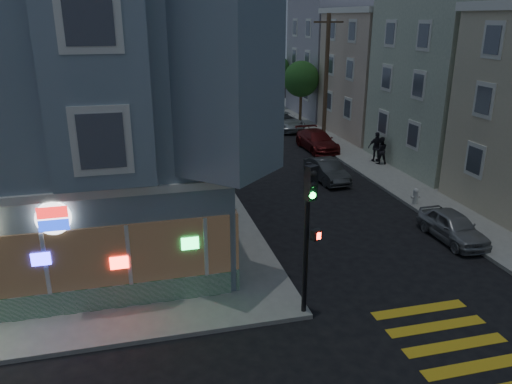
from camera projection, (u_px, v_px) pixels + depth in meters
name	position (u px, v px, depth m)	size (l,w,h in m)	color
ground	(231.00, 378.00, 13.01)	(120.00, 120.00, 0.00)	black
sidewalk_ne	(459.00, 135.00, 39.34)	(24.00, 42.00, 0.15)	gray
corner_building	(25.00, 99.00, 19.73)	(14.60, 14.60, 11.40)	slate
row_house_b	(491.00, 77.00, 30.36)	(12.00, 8.60, 10.50)	#A0AF98
row_house_c	(411.00, 74.00, 38.84)	(12.00, 8.60, 9.00)	#BEA793
row_house_d	(361.00, 56.00, 46.82)	(12.00, 8.60, 10.50)	#9B97A6
utility_pole	(326.00, 77.00, 36.14)	(2.20, 0.30, 9.00)	#4C3826
street_tree_near	(301.00, 79.00, 41.96)	(3.00, 3.00, 5.30)	#4C3826
street_tree_far	(275.00, 70.00, 49.27)	(3.00, 3.00, 5.30)	#4C3826
pedestrian_a	(381.00, 150.00, 31.15)	(0.83, 0.65, 1.71)	black
pedestrian_b	(377.00, 147.00, 31.61)	(1.11, 0.46, 1.90)	#222028
parked_car_a	(453.00, 226.00, 20.83)	(1.47, 3.64, 1.24)	#94979B
parked_car_b	(327.00, 170.00, 28.41)	(1.31, 3.76, 1.24)	#37393C
parked_car_c	(317.00, 141.00, 35.00)	(1.91, 4.71, 1.37)	maroon
parked_car_d	(283.00, 121.00, 41.39)	(2.33, 5.05, 1.40)	#AFB6BA
traffic_signal	(309.00, 216.00, 14.51)	(0.62, 0.54, 4.85)	black
fire_hydrant	(416.00, 196.00, 24.54)	(0.46, 0.27, 0.80)	silver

